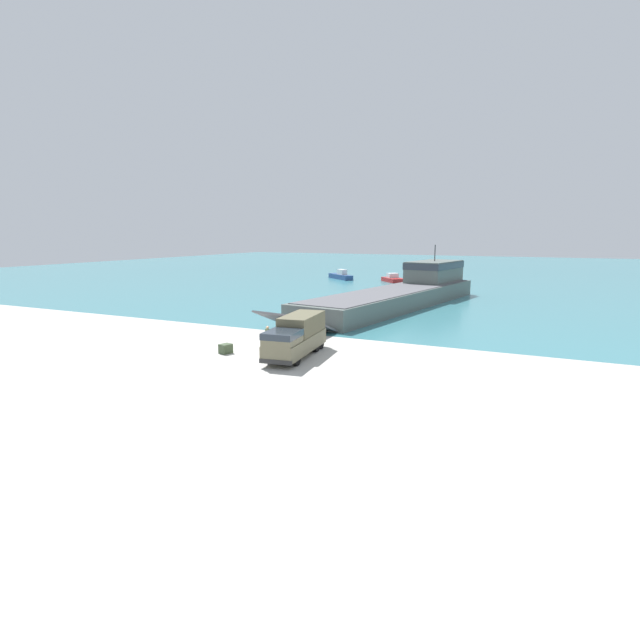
% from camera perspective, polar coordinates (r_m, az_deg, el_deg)
% --- Properties ---
extents(ground_plane, '(240.00, 240.00, 0.00)m').
position_cam_1_polar(ground_plane, '(41.19, -6.28, -3.36)').
color(ground_plane, '#B7B5AD').
extents(water_surface, '(240.00, 180.00, 0.01)m').
position_cam_1_polar(water_surface, '(133.21, 16.34, 5.41)').
color(water_surface, teal).
rests_on(water_surface, ground_plane).
extents(landing_craft, '(13.50, 43.26, 7.75)m').
position_cam_1_polar(landing_craft, '(68.07, 9.80, 3.39)').
color(landing_craft, '#56605B').
rests_on(landing_craft, ground_plane).
extents(military_truck, '(3.44, 8.40, 3.08)m').
position_cam_1_polar(military_truck, '(38.42, -2.76, -1.85)').
color(military_truck, '#6B664C').
rests_on(military_truck, ground_plane).
extents(soldier_on_ramp, '(0.50, 0.42, 1.80)m').
position_cam_1_polar(soldier_on_ramp, '(41.77, -6.00, -1.70)').
color(soldier_on_ramp, '#475638').
rests_on(soldier_on_ramp, ground_plane).
extents(moored_boat_a, '(7.30, 6.63, 2.04)m').
position_cam_1_polar(moored_boat_a, '(104.71, 2.39, 5.07)').
color(moored_boat_a, navy).
rests_on(moored_boat_a, ground_plane).
extents(moored_boat_b, '(5.88, 6.13, 1.68)m').
position_cam_1_polar(moored_boat_b, '(99.54, 8.35, 4.66)').
color(moored_boat_b, '#B22323').
rests_on(moored_boat_b, ground_plane).
extents(mooring_bollard, '(0.28, 0.28, 0.72)m').
position_cam_1_polar(mooring_bollard, '(47.54, -3.79, -1.06)').
color(mooring_bollard, '#333338').
rests_on(mooring_bollard, ground_plane).
extents(cargo_crate, '(0.96, 1.07, 0.76)m').
position_cam_1_polar(cargo_crate, '(40.24, -10.73, -3.24)').
color(cargo_crate, '#3D4C33').
rests_on(cargo_crate, ground_plane).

